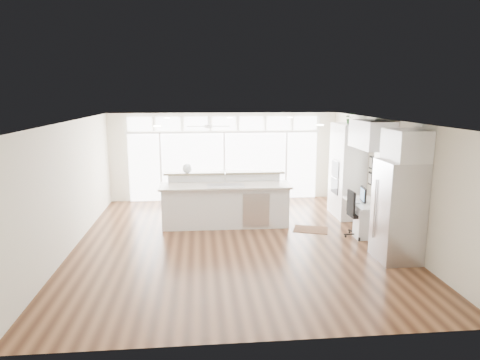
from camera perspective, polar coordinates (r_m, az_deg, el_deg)
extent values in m
cube|color=#3F2213|center=(9.73, -0.66, -8.24)|extent=(7.00, 8.00, 0.02)
cube|color=white|center=(9.18, -0.69, 7.90)|extent=(7.00, 8.00, 0.02)
cube|color=beige|center=(13.29, -2.14, 3.13)|extent=(7.00, 0.04, 2.70)
cube|color=beige|center=(5.53, 2.88, -8.82)|extent=(7.00, 0.04, 2.70)
cube|color=beige|center=(9.72, -21.70, -0.75)|extent=(0.04, 8.00, 2.70)
cube|color=beige|center=(10.26, 19.19, 0.03)|extent=(0.04, 8.00, 2.70)
cube|color=white|center=(13.28, -2.11, 1.81)|extent=(5.80, 0.06, 2.08)
cube|color=white|center=(13.12, -2.15, 7.55)|extent=(5.90, 0.06, 0.40)
cube|color=white|center=(10.48, 18.39, 1.42)|extent=(0.04, 0.85, 0.85)
cube|color=silver|center=(11.96, -4.24, 7.63)|extent=(1.16, 1.16, 0.32)
cube|color=white|center=(9.38, -0.80, 7.85)|extent=(3.40, 3.00, 0.02)
cube|color=white|center=(11.79, 14.10, 1.24)|extent=(0.64, 1.20, 2.50)
cube|color=white|center=(10.61, 16.36, -4.83)|extent=(0.72, 1.30, 0.76)
cube|color=white|center=(10.26, 17.18, 5.81)|extent=(0.64, 1.30, 0.64)
cube|color=silver|center=(8.99, 20.33, -3.90)|extent=(0.76, 0.90, 2.00)
cube|color=white|center=(8.78, 21.27, 4.34)|extent=(0.64, 0.90, 0.60)
cube|color=black|center=(11.06, 17.06, 1.21)|extent=(0.06, 0.22, 0.80)
cube|color=white|center=(10.71, -1.96, -2.75)|extent=(3.25, 1.26, 1.28)
cube|color=#341C10|center=(10.67, 9.42, -6.53)|extent=(0.97, 0.83, 0.01)
cube|color=black|center=(10.22, 15.61, -4.43)|extent=(0.58, 0.54, 1.09)
sphere|color=white|center=(10.94, -7.07, 1.55)|extent=(0.26, 0.26, 0.24)
cube|color=black|center=(10.44, 16.12, -1.86)|extent=(0.14, 0.45, 0.37)
cube|color=white|center=(10.42, 15.20, -2.86)|extent=(0.11, 0.28, 0.01)
imported|color=#224F22|center=(11.64, 14.42, 7.83)|extent=(0.26, 0.28, 0.22)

